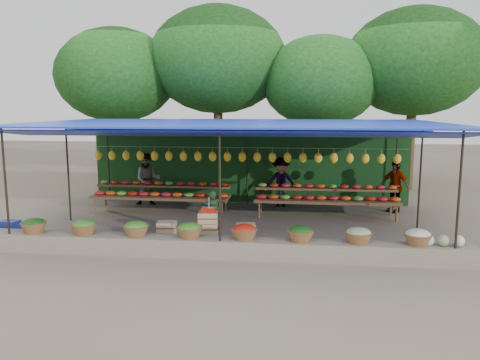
# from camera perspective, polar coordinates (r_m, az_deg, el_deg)

# --- Properties ---
(ground) EXTENTS (60.00, 60.00, 0.00)m
(ground) POSITION_cam_1_polar(r_m,az_deg,el_deg) (12.94, -0.41, -5.52)
(ground) COLOR #69594D
(ground) RESTS_ON ground
(stone_curb) EXTENTS (10.60, 0.55, 0.40)m
(stone_curb) POSITION_cam_1_polar(r_m,az_deg,el_deg) (10.26, -2.29, -8.24)
(stone_curb) COLOR #6E6458
(stone_curb) RESTS_ON ground
(stall_canopy) EXTENTS (10.80, 6.60, 2.82)m
(stall_canopy) POSITION_cam_1_polar(r_m,az_deg,el_deg) (12.62, -0.38, 6.39)
(stall_canopy) COLOR black
(stall_canopy) RESTS_ON ground
(produce_baskets) EXTENTS (8.98, 0.58, 0.34)m
(produce_baskets) POSITION_cam_1_polar(r_m,az_deg,el_deg) (10.17, -2.86, -6.26)
(produce_baskets) COLOR brown
(produce_baskets) RESTS_ON stone_curb
(netting_backdrop) EXTENTS (10.60, 0.06, 2.50)m
(netting_backdrop) POSITION_cam_1_polar(r_m,az_deg,el_deg) (15.78, 0.97, 1.72)
(netting_backdrop) COLOR #19461A
(netting_backdrop) RESTS_ON ground
(tree_row) EXTENTS (16.51, 5.50, 7.12)m
(tree_row) POSITION_cam_1_polar(r_m,az_deg,el_deg) (18.61, 3.49, 13.45)
(tree_row) COLOR #3C2515
(tree_row) RESTS_ON ground
(fruit_table_left) EXTENTS (4.21, 0.95, 0.93)m
(fruit_table_left) POSITION_cam_1_polar(r_m,az_deg,el_deg) (14.60, -9.52, -1.54)
(fruit_table_left) COLOR #533421
(fruit_table_left) RESTS_ON ground
(fruit_table_right) EXTENTS (4.21, 0.95, 0.93)m
(fruit_table_right) POSITION_cam_1_polar(r_m,az_deg,el_deg) (14.07, 10.47, -1.96)
(fruit_table_right) COLOR #533421
(fruit_table_right) RESTS_ON ground
(crate_counter) EXTENTS (2.38, 0.39, 0.77)m
(crate_counter) POSITION_cam_1_polar(r_m,az_deg,el_deg) (11.17, -4.06, -6.23)
(crate_counter) COLOR tan
(crate_counter) RESTS_ON ground
(weighing_scale) EXTENTS (0.34, 0.34, 0.37)m
(weighing_scale) POSITION_cam_1_polar(r_m,az_deg,el_deg) (11.03, -3.80, -3.50)
(weighing_scale) COLOR red
(weighing_scale) RESTS_ON crate_counter
(vendor_seated) EXTENTS (0.51, 0.42, 1.21)m
(vendor_seated) POSITION_cam_1_polar(r_m,az_deg,el_deg) (11.58, -3.46, -4.19)
(vendor_seated) COLOR #19381C
(vendor_seated) RESTS_ON ground
(customer_left) EXTENTS (0.96, 0.82, 1.71)m
(customer_left) POSITION_cam_1_polar(r_m,az_deg,el_deg) (15.71, -11.15, 0.07)
(customer_left) COLOR slate
(customer_left) RESTS_ON ground
(customer_mid) EXTENTS (1.07, 0.67, 1.60)m
(customer_mid) POSITION_cam_1_polar(r_m,az_deg,el_deg) (15.22, 5.01, -0.29)
(customer_mid) COLOR slate
(customer_mid) RESTS_ON ground
(customer_right) EXTENTS (0.96, 0.93, 1.61)m
(customer_right) POSITION_cam_1_polar(r_m,az_deg,el_deg) (15.16, 18.35, -0.72)
(customer_right) COLOR slate
(customer_right) RESTS_ON ground
(blue_crate_front) EXTENTS (0.63, 0.50, 0.34)m
(blue_crate_front) POSITION_cam_1_polar(r_m,az_deg,el_deg) (12.10, -25.18, -6.58)
(blue_crate_front) COLOR navy
(blue_crate_front) RESTS_ON ground
(blue_crate_back) EXTENTS (0.51, 0.40, 0.28)m
(blue_crate_back) POSITION_cam_1_polar(r_m,az_deg,el_deg) (13.73, -26.22, -5.02)
(blue_crate_back) COLOR navy
(blue_crate_back) RESTS_ON ground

